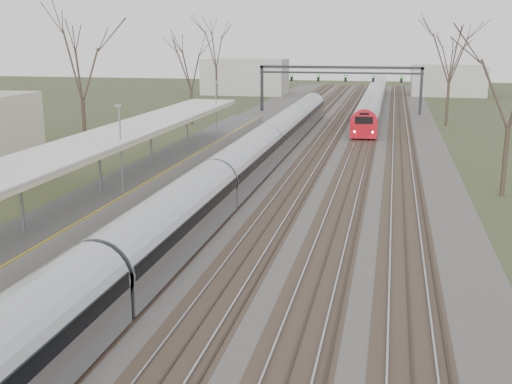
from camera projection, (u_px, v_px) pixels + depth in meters
track_bed at (309, 152)px, 55.04m from camera, size 24.00×160.00×0.22m
platform at (126, 187)px, 40.19m from camera, size 3.50×69.00×1.00m
canopy at (90, 145)px, 35.09m from camera, size 4.10×50.00×3.11m
signal_gantry at (340, 75)px, 82.41m from camera, size 21.00×0.59×6.08m
tree_west_far at (80, 59)px, 50.01m from camera, size 5.50×5.50×11.33m
train_near at (244, 162)px, 43.02m from camera, size 2.62×75.21×3.05m
train_far at (374, 98)px, 88.90m from camera, size 2.62×60.21×3.05m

